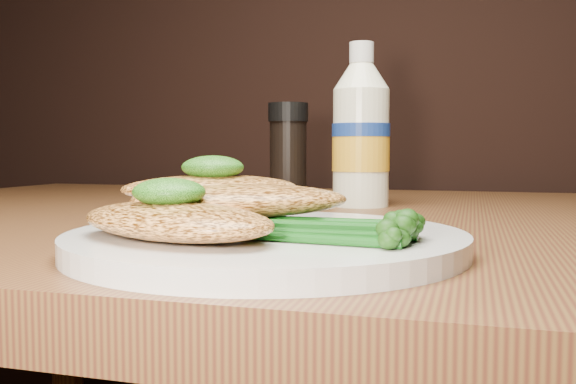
% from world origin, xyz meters
% --- Properties ---
extents(plate, '(0.27, 0.27, 0.01)m').
position_xyz_m(plate, '(0.06, 0.79, 0.76)').
color(plate, silver).
rests_on(plate, dining_table).
extents(chicken_front, '(0.16, 0.12, 0.02)m').
position_xyz_m(chicken_front, '(0.02, 0.74, 0.78)').
color(chicken_front, '#EB9C4B').
rests_on(chicken_front, plate).
extents(chicken_mid, '(0.17, 0.13, 0.02)m').
position_xyz_m(chicken_mid, '(0.04, 0.79, 0.78)').
color(chicken_mid, '#EB9C4B').
rests_on(chicken_mid, plate).
extents(chicken_back, '(0.14, 0.12, 0.02)m').
position_xyz_m(chicken_back, '(0.01, 0.81, 0.79)').
color(chicken_back, '#EB9C4B').
rests_on(chicken_back, plate).
extents(pesto_front, '(0.06, 0.06, 0.02)m').
position_xyz_m(pesto_front, '(0.01, 0.74, 0.79)').
color(pesto_front, black).
rests_on(pesto_front, chicken_front).
extents(pesto_back, '(0.05, 0.04, 0.02)m').
position_xyz_m(pesto_back, '(0.01, 0.81, 0.81)').
color(pesto_back, black).
rests_on(pesto_back, chicken_back).
extents(broccolini_bundle, '(0.15, 0.13, 0.02)m').
position_xyz_m(broccolini_bundle, '(0.11, 0.78, 0.77)').
color(broccolini_bundle, '#104A11').
rests_on(broccolini_bundle, plate).
extents(mayo_bottle, '(0.09, 0.09, 0.19)m').
position_xyz_m(mayo_bottle, '(0.06, 1.14, 0.85)').
color(mayo_bottle, white).
rests_on(mayo_bottle, dining_table).
extents(pepper_grinder, '(0.06, 0.06, 0.13)m').
position_xyz_m(pepper_grinder, '(-0.04, 1.19, 0.81)').
color(pepper_grinder, black).
rests_on(pepper_grinder, dining_table).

